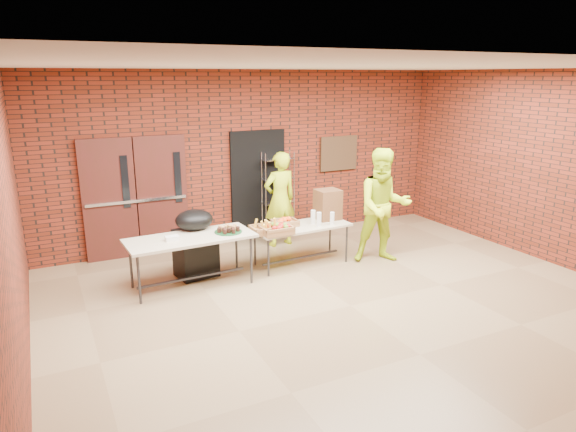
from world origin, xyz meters
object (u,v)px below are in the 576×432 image
object	(u,v)px
table_right	(301,229)
coffee_dispenser	(328,204)
covered_grill	(195,243)
table_left	(191,241)
wire_rack	(278,195)
volunteer_woman	(280,199)
volunteer_man	(383,206)

from	to	relation	value
table_right	coffee_dispenser	world-z (taller)	coffee_dispenser
table_right	covered_grill	size ratio (longest dim) A/B	1.54
table_left	coffee_dispenser	world-z (taller)	coffee_dispenser
wire_rack	volunteer_woman	world-z (taller)	volunteer_woman
table_left	table_right	xyz separation A→B (m)	(1.92, 0.10, -0.09)
wire_rack	table_left	bearing A→B (deg)	-152.91
table_right	volunteer_man	bearing A→B (deg)	-22.83
table_right	volunteer_woman	world-z (taller)	volunteer_woman
covered_grill	volunteer_man	size ratio (longest dim) A/B	0.56
coffee_dispenser	volunteer_man	distance (m)	0.95
wire_rack	volunteer_woman	distance (m)	0.50
covered_grill	volunteer_woman	size ratio (longest dim) A/B	0.62
volunteer_man	table_right	bearing A→B (deg)	-178.39
wire_rack	volunteer_man	world-z (taller)	volunteer_man
coffee_dispenser	covered_grill	world-z (taller)	coffee_dispenser
covered_grill	volunteer_man	xyz separation A→B (m)	(3.05, -0.74, 0.43)
wire_rack	volunteer_woman	xyz separation A→B (m)	(-0.18, -0.47, 0.04)
volunteer_woman	covered_grill	bearing A→B (deg)	18.73
table_left	covered_grill	bearing A→B (deg)	62.00
table_left	volunteer_man	xyz separation A→B (m)	(3.23, -0.37, 0.26)
coffee_dispenser	volunteer_woman	world-z (taller)	volunteer_woman
coffee_dispenser	volunteer_woman	distance (m)	1.04
volunteer_man	wire_rack	bearing A→B (deg)	138.07
wire_rack	covered_grill	bearing A→B (deg)	-157.49
covered_grill	wire_rack	bearing A→B (deg)	23.39
covered_grill	volunteer_man	distance (m)	3.17
table_right	table_left	bearing A→B (deg)	-179.97
covered_grill	coffee_dispenser	bearing A→B (deg)	-11.26
table_left	coffee_dispenser	xyz separation A→B (m)	(2.51, 0.26, 0.22)
volunteer_man	volunteer_woman	bearing A→B (deg)	149.10
wire_rack	table_right	size ratio (longest dim) A/B	1.01
table_left	table_right	distance (m)	1.92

